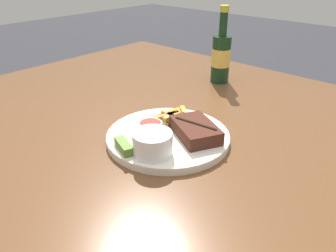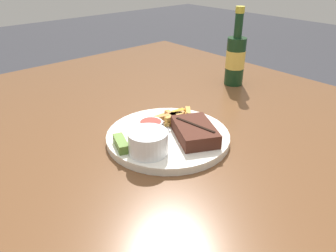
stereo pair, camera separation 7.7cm
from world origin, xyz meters
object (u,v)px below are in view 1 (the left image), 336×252
Objects in this scene: steak_portion at (195,130)px; beer_bottle at (221,56)px; dinner_plate at (168,137)px; coleslaw_cup at (153,142)px; fork_utensil at (161,119)px; pickle_spear at (124,146)px; dipping_sauce_cup at (150,127)px.

beer_bottle reaches higher than steak_portion.
dinner_plate is at bearing -149.22° from steak_portion.
coleslaw_cup is 0.72× the size of fork_utensil.
dinner_plate is at bearing 80.27° from pickle_spear.
steak_portion is at bearing 32.90° from dipping_sauce_cup.
dipping_sauce_cup is 0.47m from beer_bottle.
dinner_plate is at bearing -71.59° from beer_bottle.
steak_portion is 0.12m from fork_utensil.
pickle_spear reaches higher than dinner_plate.
coleslaw_cup is at bearing -42.28° from dipping_sauce_cup.
pickle_spear is at bearing -77.50° from beer_bottle.
dinner_plate is at bearing 111.78° from coleslaw_cup.
dinner_plate is 0.07m from steak_portion.
beer_bottle reaches higher than pickle_spear.
beer_bottle is (-0.08, 0.38, 0.07)m from fork_utensil.
steak_portion is 1.28× the size of fork_utensil.
dinner_plate is at bearing -0.00° from fork_utensil.
fork_utensil is (-0.03, 0.07, -0.01)m from dipping_sauce_cup.
beer_bottle is (-0.12, 0.55, 0.06)m from pickle_spear.
dinner_plate is 1.15× the size of beer_bottle.
beer_bottle is at bearing 108.41° from dinner_plate.
coleslaw_cup is 1.48× the size of dipping_sauce_cup.
steak_portion is at bearing 80.19° from coleslaw_cup.
pickle_spear is 0.56m from beer_bottle.
fork_utensil is (-0.04, 0.16, -0.01)m from pickle_spear.
pickle_spear is 0.58× the size of fork_utensil.
pickle_spear is at bearing -99.73° from dinner_plate.
coleslaw_cup is at bearing 30.53° from pickle_spear.
coleslaw_cup reaches higher than pickle_spear.
beer_bottle is (-0.18, 0.51, 0.04)m from coleslaw_cup.
dinner_plate is 0.08m from fork_utensil.
dinner_plate is at bearing 36.18° from dipping_sauce_cup.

